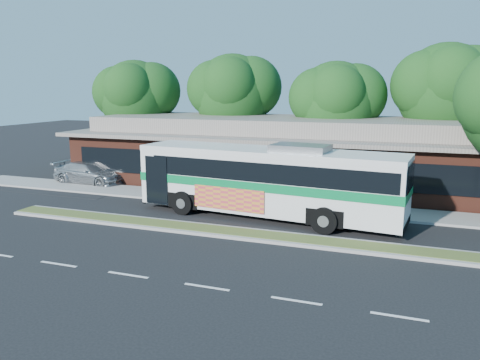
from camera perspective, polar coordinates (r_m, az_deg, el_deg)
The scene contains 11 objects.
ground at distance 20.14m, azimuth 1.73°, elevation -7.44°, with size 120.00×120.00×0.00m, color black.
median_strip at distance 20.66m, azimuth 2.25°, elevation -6.74°, with size 26.00×1.10×0.15m, color #4D5A26.
sidewalk at distance 26.04m, azimuth 6.11°, elevation -3.05°, with size 44.00×2.60×0.12m, color gray.
parking_lot at distance 37.48m, azimuth -20.22°, elevation 0.61°, with size 14.00×12.00×0.01m, color black.
plaza_building at distance 31.99m, azimuth 9.00°, elevation 3.31°, with size 33.20×11.20×4.45m.
tree_bg_a at distance 39.09m, azimuth -11.99°, elevation 10.11°, with size 6.47×5.80×8.63m.
tree_bg_b at distance 36.49m, azimuth -0.18°, elevation 10.73°, with size 6.69×6.00×9.00m.
tree_bg_c at distance 33.60m, azimuth 12.27°, elevation 9.50°, with size 6.24×5.60×8.26m.
tree_bg_d at distance 34.40m, azimuth 24.46°, elevation 10.18°, with size 6.91×6.20×9.37m.
transit_bus at distance 23.26m, azimuth 3.52°, elevation 0.44°, with size 13.67×4.32×3.78m.
sedan at distance 33.41m, azimuth -17.92°, elevation 0.83°, with size 2.08×5.11×1.48m, color #9EA2A5.
Camera 1 is at (5.89, -18.16, 6.43)m, focal length 35.00 mm.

